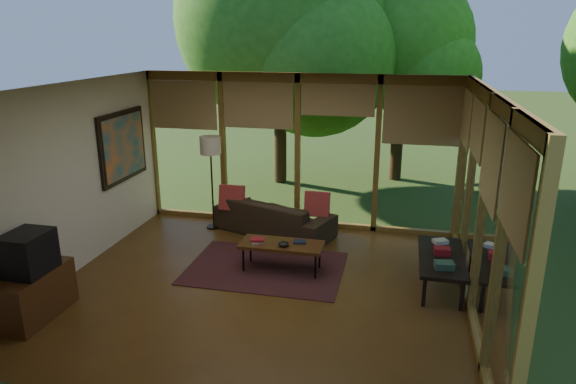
% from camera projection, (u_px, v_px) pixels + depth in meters
% --- Properties ---
extents(floor, '(5.50, 5.50, 0.00)m').
position_uv_depth(floor, '(260.00, 287.00, 7.03)').
color(floor, brown).
rests_on(floor, ground).
extents(ceiling, '(5.50, 5.50, 0.00)m').
position_uv_depth(ceiling, '(256.00, 87.00, 6.23)').
color(ceiling, silver).
rests_on(ceiling, ground).
extents(wall_left, '(0.04, 5.00, 2.70)m').
position_uv_depth(wall_left, '(70.00, 180.00, 7.21)').
color(wall_left, silver).
rests_on(wall_left, ground).
extents(wall_front, '(5.50, 0.04, 2.70)m').
position_uv_depth(wall_front, '(176.00, 279.00, 4.30)').
color(wall_front, silver).
rests_on(wall_front, ground).
extents(window_wall_back, '(5.50, 0.12, 2.70)m').
position_uv_depth(window_wall_back, '(298.00, 152.00, 8.96)').
color(window_wall_back, olive).
rests_on(window_wall_back, ground).
extents(window_wall_right, '(0.12, 5.00, 2.70)m').
position_uv_depth(window_wall_right, '(482.00, 208.00, 6.05)').
color(window_wall_right, olive).
rests_on(window_wall_right, ground).
extents(tree_nw, '(4.57, 4.57, 5.91)m').
position_uv_depth(tree_nw, '(281.00, 20.00, 11.07)').
color(tree_nw, '#342313').
rests_on(tree_nw, ground).
extents(tree_ne, '(3.08, 3.08, 4.69)m').
position_uv_depth(tree_ne, '(403.00, 42.00, 11.45)').
color(tree_ne, '#342313').
rests_on(tree_ne, ground).
extents(rug, '(2.27, 1.61, 0.01)m').
position_uv_depth(rug, '(266.00, 268.00, 7.59)').
color(rug, maroon).
rests_on(rug, floor).
extents(sofa, '(2.22, 1.45, 0.60)m').
position_uv_depth(sofa, '(275.00, 216.00, 8.87)').
color(sofa, '#322519').
rests_on(sofa, floor).
extents(pillow_left, '(0.43, 0.23, 0.45)m').
position_uv_depth(pillow_left, '(232.00, 198.00, 8.89)').
color(pillow_left, maroon).
rests_on(pillow_left, sofa).
extents(pillow_right, '(0.42, 0.22, 0.44)m').
position_uv_depth(pillow_right, '(317.00, 205.00, 8.58)').
color(pillow_right, maroon).
rests_on(pillow_right, sofa).
extents(ct_book_lower, '(0.22, 0.20, 0.03)m').
position_uv_depth(ct_book_lower, '(257.00, 242.00, 7.44)').
color(ct_book_lower, beige).
rests_on(ct_book_lower, coffee_table).
extents(ct_book_upper, '(0.22, 0.18, 0.03)m').
position_uv_depth(ct_book_upper, '(257.00, 240.00, 7.43)').
color(ct_book_upper, maroon).
rests_on(ct_book_upper, coffee_table).
extents(ct_book_side, '(0.19, 0.16, 0.03)m').
position_uv_depth(ct_book_side, '(300.00, 242.00, 7.43)').
color(ct_book_side, '#151D31').
rests_on(ct_book_side, coffee_table).
extents(ct_bowl, '(0.16, 0.16, 0.07)m').
position_uv_depth(ct_bowl, '(283.00, 244.00, 7.30)').
color(ct_bowl, black).
rests_on(ct_bowl, coffee_table).
extents(media_cabinet, '(0.50, 1.00, 0.60)m').
position_uv_depth(media_cabinet, '(33.00, 294.00, 6.22)').
color(media_cabinet, '#522E16').
rests_on(media_cabinet, floor).
extents(television, '(0.45, 0.55, 0.50)m').
position_uv_depth(television, '(28.00, 253.00, 6.05)').
color(television, black).
rests_on(television, media_cabinet).
extents(console_book_a, '(0.26, 0.21, 0.09)m').
position_uv_depth(console_book_a, '(444.00, 265.00, 6.53)').
color(console_book_a, '#2D4F3F').
rests_on(console_book_a, side_console).
extents(console_book_b, '(0.22, 0.16, 0.10)m').
position_uv_depth(console_book_b, '(442.00, 251.00, 6.95)').
color(console_book_b, maroon).
rests_on(console_book_b, side_console).
extents(console_book_c, '(0.24, 0.22, 0.05)m').
position_uv_depth(console_book_c, '(440.00, 241.00, 7.33)').
color(console_book_c, beige).
rests_on(console_book_c, side_console).
extents(floor_lamp, '(0.36, 0.36, 1.65)m').
position_uv_depth(floor_lamp, '(211.00, 151.00, 8.78)').
color(floor_lamp, black).
rests_on(floor_lamp, floor).
extents(coffee_table, '(1.20, 0.50, 0.43)m').
position_uv_depth(coffee_table, '(282.00, 245.00, 7.42)').
color(coffee_table, '#522E16').
rests_on(coffee_table, floor).
extents(side_console, '(0.60, 1.40, 0.46)m').
position_uv_depth(side_console, '(442.00, 259.00, 6.93)').
color(side_console, black).
rests_on(side_console, floor).
extents(wall_painting, '(0.06, 1.35, 1.15)m').
position_uv_depth(wall_painting, '(123.00, 146.00, 8.45)').
color(wall_painting, black).
rests_on(wall_painting, wall_left).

